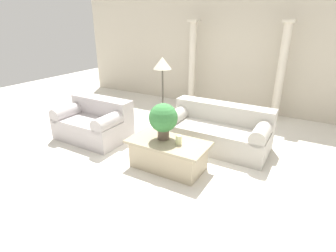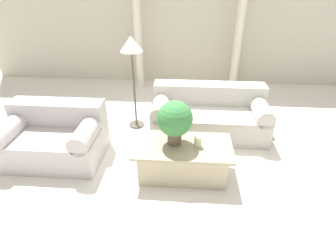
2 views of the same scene
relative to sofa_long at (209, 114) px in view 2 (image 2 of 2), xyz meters
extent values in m
plane|color=silver|center=(-0.40, -0.64, -0.33)|extent=(16.00, 16.00, 0.00)
cube|color=beige|center=(-0.40, 2.46, 1.27)|extent=(10.00, 0.06, 3.20)
cube|color=#B7B2A8|center=(0.00, -0.06, -0.11)|extent=(1.91, 0.94, 0.44)
cube|color=#B7B2A8|center=(0.00, 0.25, 0.28)|extent=(1.91, 0.33, 0.35)
cylinder|color=#B7B2A8|center=(-0.82, -0.06, 0.18)|extent=(0.28, 0.94, 0.28)
cylinder|color=#B7B2A8|center=(0.82, -0.06, 0.18)|extent=(0.28, 0.94, 0.28)
cube|color=#B8B1B1|center=(-2.33, -0.94, -0.11)|extent=(1.41, 0.94, 0.44)
cube|color=#B8B1B1|center=(-2.33, -0.64, 0.28)|extent=(1.41, 0.33, 0.35)
cylinder|color=#B8B1B1|center=(-2.89, -0.94, 0.18)|extent=(0.28, 0.94, 0.28)
cylinder|color=#B8B1B1|center=(-1.76, -0.94, 0.18)|extent=(0.28, 0.94, 0.28)
cube|color=tan|center=(-0.42, -1.17, -0.12)|extent=(1.14, 0.61, 0.44)
cube|color=tan|center=(-0.42, -1.17, 0.12)|extent=(1.30, 0.69, 0.04)
cylinder|color=brown|center=(-0.53, -1.13, 0.23)|extent=(0.19, 0.19, 0.17)
sphere|color=#387A3D|center=(-0.53, -1.13, 0.51)|extent=(0.46, 0.46, 0.46)
cylinder|color=beige|center=(-0.23, -1.18, 0.22)|extent=(0.09, 0.09, 0.15)
cylinder|color=#4C473D|center=(-1.29, 0.10, -0.32)|extent=(0.28, 0.28, 0.03)
cylinder|color=#4C473D|center=(-1.29, 0.10, 0.36)|extent=(0.04, 0.04, 1.33)
cone|color=beige|center=(-1.29, 0.10, 1.14)|extent=(0.37, 0.37, 0.24)
cylinder|color=beige|center=(-1.53, 2.03, 0.78)|extent=(0.18, 0.18, 2.22)
cylinder|color=beige|center=(0.70, 2.03, 0.78)|extent=(0.18, 0.18, 2.22)
camera|label=1|loc=(1.48, -4.44, 1.94)|focal=28.00mm
camera|label=2|loc=(-0.40, -4.02, 2.11)|focal=28.00mm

